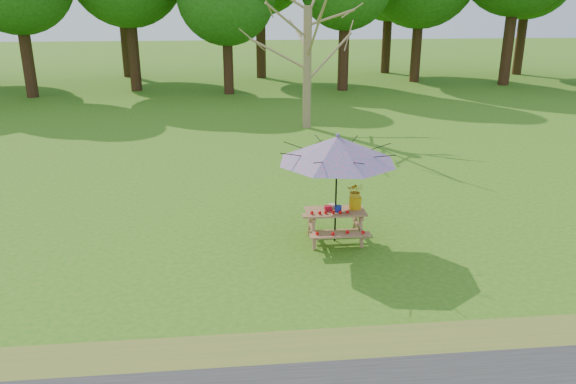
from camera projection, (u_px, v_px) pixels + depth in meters
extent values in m
plane|color=#326F15|center=(115.00, 273.00, 10.21)|extent=(120.00, 120.00, 0.00)
cube|color=olive|center=(77.00, 368.00, 7.58)|extent=(120.00, 1.20, 0.01)
cylinder|color=#866249|center=(307.00, 68.00, 20.98)|extent=(0.36, 0.36, 4.49)
cube|color=#A06948|center=(335.00, 211.00, 11.35)|extent=(1.20, 0.62, 0.04)
cube|color=#A06948|center=(340.00, 235.00, 10.93)|extent=(1.20, 0.22, 0.04)
cube|color=#A06948|center=(330.00, 215.00, 11.96)|extent=(1.20, 0.22, 0.04)
cylinder|color=black|center=(336.00, 189.00, 11.20)|extent=(0.04, 0.04, 2.25)
cone|color=#1C6BA0|center=(337.00, 149.00, 10.93)|extent=(2.84, 2.84, 0.51)
sphere|color=#1C6BA0|center=(338.00, 135.00, 10.83)|extent=(0.08, 0.08, 0.08)
cube|color=#B80E26|center=(328.00, 208.00, 11.33)|extent=(0.14, 0.12, 0.10)
cylinder|color=#1327A1|center=(338.00, 209.00, 11.25)|extent=(0.13, 0.13, 0.13)
cube|color=silver|center=(332.00, 206.00, 11.50)|extent=(0.13, 0.13, 0.07)
cylinder|color=#DF9D0B|center=(355.00, 203.00, 11.41)|extent=(0.25, 0.25, 0.25)
imported|color=gold|center=(356.00, 191.00, 11.33)|extent=(0.39, 0.36, 0.37)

